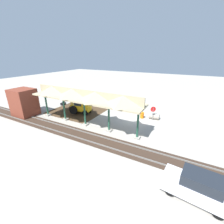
{
  "coord_description": "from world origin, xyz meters",
  "views": [
    {
      "loc": [
        -6.73,
        19.56,
        9.04
      ],
      "look_at": [
        2.34,
        2.58,
        1.6
      ],
      "focal_mm": 24.0,
      "sensor_mm": 36.0,
      "label": 1
    }
  ],
  "objects_px": {
    "stop_sign": "(153,111)",
    "distant_parked_car": "(197,187)",
    "traffic_barrel": "(142,115)",
    "concrete_pipe": "(154,116)",
    "backhoe": "(80,106)",
    "brick_utility_building": "(24,102)"
  },
  "relations": [
    {
      "from": "brick_utility_building",
      "to": "distant_parked_car",
      "type": "distance_m",
      "value": 24.32
    },
    {
      "from": "backhoe",
      "to": "concrete_pipe",
      "type": "relative_size",
      "value": 3.6
    },
    {
      "from": "traffic_barrel",
      "to": "concrete_pipe",
      "type": "bearing_deg",
      "value": -163.18
    },
    {
      "from": "brick_utility_building",
      "to": "traffic_barrel",
      "type": "xyz_separation_m",
      "value": [
        -16.68,
        -7.42,
        -1.63
      ]
    },
    {
      "from": "concrete_pipe",
      "to": "traffic_barrel",
      "type": "bearing_deg",
      "value": 16.82
    },
    {
      "from": "stop_sign",
      "to": "distant_parked_car",
      "type": "height_order",
      "value": "stop_sign"
    },
    {
      "from": "backhoe",
      "to": "traffic_barrel",
      "type": "relative_size",
      "value": 5.96
    },
    {
      "from": "stop_sign",
      "to": "backhoe",
      "type": "relative_size",
      "value": 0.4
    },
    {
      "from": "stop_sign",
      "to": "concrete_pipe",
      "type": "bearing_deg",
      "value": -99.24
    },
    {
      "from": "stop_sign",
      "to": "backhoe",
      "type": "height_order",
      "value": "backhoe"
    },
    {
      "from": "stop_sign",
      "to": "distant_parked_car",
      "type": "xyz_separation_m",
      "value": [
        -5.68,
        11.29,
        -0.53
      ]
    },
    {
      "from": "brick_utility_building",
      "to": "traffic_barrel",
      "type": "distance_m",
      "value": 18.33
    },
    {
      "from": "backhoe",
      "to": "concrete_pipe",
      "type": "height_order",
      "value": "backhoe"
    },
    {
      "from": "backhoe",
      "to": "brick_utility_building",
      "type": "relative_size",
      "value": 1.29
    },
    {
      "from": "backhoe",
      "to": "distant_parked_car",
      "type": "height_order",
      "value": "backhoe"
    },
    {
      "from": "stop_sign",
      "to": "concrete_pipe",
      "type": "distance_m",
      "value": 1.29
    },
    {
      "from": "backhoe",
      "to": "distant_parked_car",
      "type": "xyz_separation_m",
      "value": [
        -16.78,
        8.65,
        -0.28
      ]
    },
    {
      "from": "stop_sign",
      "to": "distant_parked_car",
      "type": "bearing_deg",
      "value": 116.72
    },
    {
      "from": "backhoe",
      "to": "concrete_pipe",
      "type": "bearing_deg",
      "value": -163.52
    },
    {
      "from": "traffic_barrel",
      "to": "brick_utility_building",
      "type": "bearing_deg",
      "value": 23.97
    },
    {
      "from": "distant_parked_car",
      "to": "traffic_barrel",
      "type": "xyz_separation_m",
      "value": [
        7.27,
        -11.45,
        -0.53
      ]
    },
    {
      "from": "stop_sign",
      "to": "backhoe",
      "type": "xyz_separation_m",
      "value": [
        11.1,
        2.63,
        -0.25
      ]
    }
  ]
}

